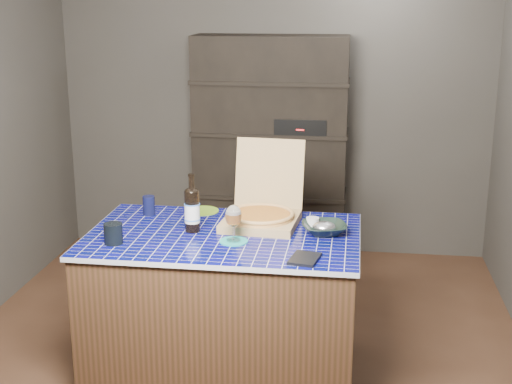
# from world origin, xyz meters

# --- Properties ---
(room) EXTENTS (3.50, 3.50, 3.50)m
(room) POSITION_xyz_m (0.00, 0.00, 1.25)
(room) COLOR #533523
(room) RESTS_ON ground
(shelving_unit) EXTENTS (1.20, 0.41, 1.80)m
(shelving_unit) POSITION_xyz_m (0.00, 1.53, 0.90)
(shelving_unit) COLOR black
(shelving_unit) RESTS_ON floor
(kitchen_island) EXTENTS (1.51, 0.96, 0.82)m
(kitchen_island) POSITION_xyz_m (-0.04, -0.32, 0.41)
(kitchen_island) COLOR #472A1B
(kitchen_island) RESTS_ON floor
(pizza_box) EXTENTS (0.45, 0.54, 0.45)m
(pizza_box) POSITION_xyz_m (0.14, -0.12, 0.89)
(pizza_box) COLOR #A68255
(pizza_box) RESTS_ON kitchen_island
(mead_bottle) EXTENTS (0.09, 0.09, 0.33)m
(mead_bottle) POSITION_xyz_m (-0.22, -0.30, 0.95)
(mead_bottle) COLOR black
(mead_bottle) RESTS_ON kitchen_island
(teal_trivet) EXTENTS (0.15, 0.15, 0.01)m
(teal_trivet) POSITION_xyz_m (0.04, -0.44, 0.83)
(teal_trivet) COLOR teal
(teal_trivet) RESTS_ON kitchen_island
(wine_glass) EXTENTS (0.09, 0.09, 0.20)m
(wine_glass) POSITION_xyz_m (0.04, -0.44, 0.97)
(wine_glass) COLOR white
(wine_glass) RESTS_ON teal_trivet
(tumbler) EXTENTS (0.10, 0.10, 0.11)m
(tumbler) POSITION_xyz_m (-0.59, -0.56, 0.88)
(tumbler) COLOR black
(tumbler) RESTS_ON kitchen_island
(dvd_case) EXTENTS (0.17, 0.21, 0.01)m
(dvd_case) POSITION_xyz_m (0.43, -0.66, 0.83)
(dvd_case) COLOR black
(dvd_case) RESTS_ON kitchen_island
(bowl) EXTENTS (0.30, 0.30, 0.06)m
(bowl) POSITION_xyz_m (0.51, -0.24, 0.85)
(bowl) COLOR black
(bowl) RESTS_ON kitchen_island
(foil_contents) EXTENTS (0.13, 0.11, 0.06)m
(foil_contents) POSITION_xyz_m (0.51, -0.24, 0.86)
(foil_contents) COLOR silver
(foil_contents) RESTS_ON bowl
(white_jar) EXTENTS (0.07, 0.07, 0.06)m
(white_jar) POSITION_xyz_m (0.44, -0.16, 0.86)
(white_jar) COLOR silver
(white_jar) RESTS_ON kitchen_island
(navy_cup) EXTENTS (0.07, 0.07, 0.11)m
(navy_cup) POSITION_xyz_m (-0.55, -0.03, 0.88)
(navy_cup) COLOR black
(navy_cup) RESTS_ON kitchen_island
(green_trivet) EXTENTS (0.20, 0.20, 0.01)m
(green_trivet) POSITION_xyz_m (-0.25, 0.08, 0.83)
(green_trivet) COLOR #709E21
(green_trivet) RESTS_ON kitchen_island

